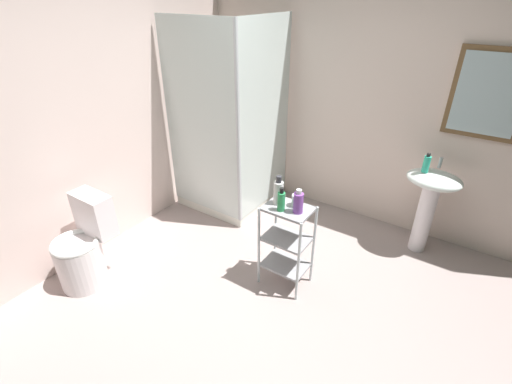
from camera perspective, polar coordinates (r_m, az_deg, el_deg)
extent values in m
cube|color=#A3908C|center=(2.93, 1.61, -19.22)|extent=(4.20, 4.20, 0.02)
cube|color=beige|center=(3.76, 17.64, 13.64)|extent=(4.20, 0.10, 2.50)
cube|color=brown|center=(3.51, 32.84, 12.79)|extent=(0.56, 0.03, 0.72)
cube|color=silver|center=(3.49, 32.82, 12.73)|extent=(0.48, 0.01, 0.64)
cube|color=beige|center=(3.44, -25.60, 10.71)|extent=(0.10, 4.20, 2.50)
cube|color=white|center=(4.32, -3.78, -0.32)|extent=(0.90, 0.90, 0.10)
cube|color=silver|center=(3.60, -8.72, 10.62)|extent=(0.90, 0.02, 1.90)
cube|color=silver|center=(3.67, 1.41, 11.35)|extent=(0.02, 0.90, 1.90)
cylinder|color=silver|center=(3.32, -2.83, 9.34)|extent=(0.04, 0.04, 1.90)
cylinder|color=silver|center=(4.29, -3.81, 0.28)|extent=(0.08, 0.08, 0.00)
cylinder|color=white|center=(3.68, 24.92, -3.82)|extent=(0.15, 0.15, 0.68)
ellipsoid|color=white|center=(3.49, 26.29, 1.76)|extent=(0.46, 0.37, 0.13)
cylinder|color=silver|center=(3.56, 27.05, 4.14)|extent=(0.03, 0.03, 0.10)
cylinder|color=white|center=(3.38, -25.85, -10.17)|extent=(0.37, 0.37, 0.40)
torus|color=white|center=(3.26, -26.67, -7.22)|extent=(0.37, 0.37, 0.04)
cube|color=white|center=(3.25, -24.19, -3.13)|extent=(0.35, 0.17, 0.36)
cylinder|color=silver|center=(2.95, 0.45, -8.68)|extent=(0.02, 0.02, 0.74)
cylinder|color=silver|center=(2.81, 6.69, -11.15)|extent=(0.02, 0.02, 0.74)
cylinder|color=silver|center=(3.13, 3.09, -6.23)|extent=(0.02, 0.02, 0.74)
cylinder|color=silver|center=(3.00, 9.05, -8.39)|extent=(0.02, 0.02, 0.74)
cube|color=#99999E|center=(3.09, 4.64, -11.34)|extent=(0.36, 0.26, 0.02)
cube|color=#99999E|center=(2.92, 4.85, -7.32)|extent=(0.36, 0.26, 0.02)
cube|color=#99999E|center=(2.76, 5.09, -2.66)|extent=(0.36, 0.26, 0.02)
cylinder|color=#2DBC99|center=(3.42, 25.26, 3.99)|extent=(0.06, 0.06, 0.14)
cylinder|color=black|center=(3.39, 25.56, 5.27)|extent=(0.03, 0.03, 0.03)
cylinder|color=white|center=(2.76, 3.55, -0.16)|extent=(0.07, 0.07, 0.18)
cylinder|color=#333338|center=(2.70, 3.63, 2.01)|extent=(0.04, 0.04, 0.05)
cylinder|color=purple|center=(2.67, 6.68, -1.74)|extent=(0.07, 0.07, 0.16)
cylinder|color=silver|center=(2.62, 6.80, 0.05)|extent=(0.04, 0.04, 0.03)
cylinder|color=#2D9D56|center=(2.68, 4.00, -1.52)|extent=(0.06, 0.06, 0.15)
cylinder|color=black|center=(2.63, 4.07, 0.24)|extent=(0.03, 0.03, 0.04)
cylinder|color=silver|center=(2.76, 6.47, -1.34)|extent=(0.08, 0.08, 0.09)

